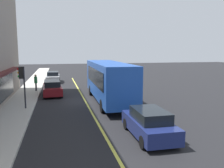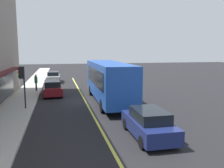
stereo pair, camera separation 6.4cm
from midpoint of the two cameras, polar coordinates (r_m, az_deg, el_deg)
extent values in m
plane|color=black|center=(21.75, -6.68, -3.98)|extent=(120.00, 120.00, 0.00)
cube|color=#B2ADA3|center=(21.83, -21.17, -4.24)|extent=(80.00, 2.49, 0.15)
cube|color=#D8D14C|center=(21.75, -6.68, -3.97)|extent=(36.00, 0.16, 0.01)
cube|color=#1E4CAD|center=(20.69, -0.99, 1.07)|extent=(11.04, 2.69, 3.00)
cube|color=black|center=(25.99, -3.34, 3.31)|extent=(0.16, 2.10, 1.80)
cube|color=black|center=(20.15, -4.37, 1.88)|extent=(8.80, 0.21, 1.32)
cube|color=black|center=(20.64, 2.63, 2.05)|extent=(8.80, 0.21, 1.32)
cube|color=#0CF259|center=(26.00, -3.38, 5.28)|extent=(0.11, 1.90, 0.36)
cube|color=#2D2D33|center=(26.28, -3.34, -0.17)|extent=(0.20, 2.40, 0.40)
cylinder|color=black|center=(24.18, -5.24, -1.53)|extent=(1.01, 0.32, 1.00)
cylinder|color=black|center=(24.55, 0.01, -1.34)|extent=(1.01, 0.32, 1.00)
cylinder|color=black|center=(17.35, -2.38, -5.37)|extent=(1.01, 0.32, 1.00)
cylinder|color=black|center=(17.86, 4.81, -5.00)|extent=(1.01, 0.32, 1.00)
cylinder|color=#2D2D33|center=(19.05, -20.52, -0.83)|extent=(0.12, 0.12, 3.20)
cube|color=black|center=(18.94, -21.30, 2.59)|extent=(0.30, 0.30, 0.90)
sphere|color=red|center=(18.95, -21.85, 3.38)|extent=(0.18, 0.18, 0.18)
sphere|color=orange|center=(18.97, -21.80, 2.57)|extent=(0.18, 0.18, 0.18)
sphere|color=green|center=(18.99, -21.76, 1.76)|extent=(0.18, 0.18, 0.18)
cube|color=#B7BABF|center=(34.79, -14.15, 1.39)|extent=(4.33, 1.88, 0.75)
cube|color=black|center=(34.87, -14.18, 2.47)|extent=(2.44, 1.56, 0.55)
cylinder|color=black|center=(33.39, -12.81, 0.68)|extent=(0.64, 0.23, 0.64)
cylinder|color=black|center=(33.45, -15.62, 0.59)|extent=(0.64, 0.23, 0.64)
cylinder|color=black|center=(36.21, -12.76, 1.25)|extent=(0.64, 0.23, 0.64)
cylinder|color=black|center=(36.26, -15.35, 1.17)|extent=(0.64, 0.23, 0.64)
cube|color=navy|center=(12.77, 8.75, -10.03)|extent=(4.32, 1.84, 0.75)
cube|color=black|center=(12.44, 9.06, -7.39)|extent=(2.42, 1.54, 0.55)
cylinder|color=black|center=(13.88, 3.36, -9.64)|extent=(0.64, 0.23, 0.64)
cylinder|color=black|center=(14.40, 9.73, -9.08)|extent=(0.64, 0.23, 0.64)
cylinder|color=black|center=(11.34, 7.42, -13.87)|extent=(0.64, 0.23, 0.64)
cylinder|color=black|center=(11.97, 15.01, -12.87)|extent=(0.64, 0.23, 0.64)
cube|color=maroon|center=(24.67, -14.35, -1.33)|extent=(4.39, 2.02, 0.75)
cube|color=black|center=(24.43, -14.39, 0.12)|extent=(2.48, 1.64, 0.55)
cylinder|color=black|center=(26.11, -16.23, -1.50)|extent=(0.65, 0.25, 0.64)
cylinder|color=black|center=(26.15, -12.64, -1.35)|extent=(0.65, 0.25, 0.64)
cylinder|color=black|center=(23.31, -16.22, -2.63)|extent=(0.65, 0.25, 0.64)
cylinder|color=black|center=(23.36, -12.19, -2.47)|extent=(0.65, 0.25, 0.64)
cylinder|color=black|center=(27.04, -18.00, -0.67)|extent=(0.18, 0.18, 0.88)
cylinder|color=#26723F|center=(26.94, -18.07, 0.98)|extent=(0.34, 0.34, 0.69)
sphere|color=tan|center=(26.89, -18.12, 1.97)|extent=(0.24, 0.24, 0.24)
camera|label=1|loc=(0.03, -90.09, -0.01)|focal=37.71mm
camera|label=2|loc=(0.03, 89.91, 0.01)|focal=37.71mm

